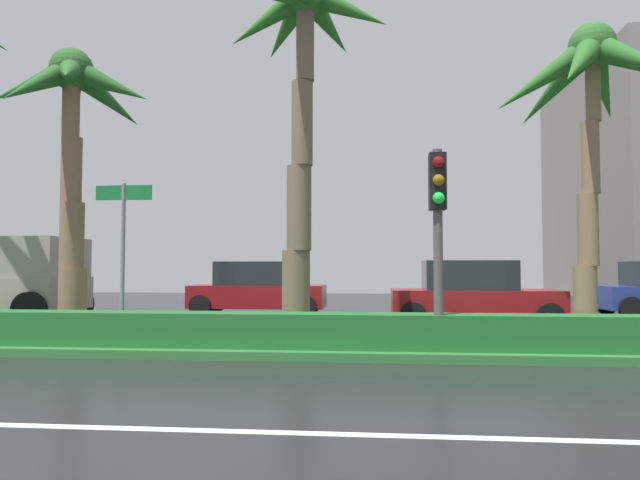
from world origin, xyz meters
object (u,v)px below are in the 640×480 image
(palm_tree_centre, at_px, (303,60))
(traffic_signal_median_right, at_px, (438,211))
(street_name_sign, at_px, (123,239))
(car_in_traffic_second, at_px, (472,295))
(palm_tree_centre_left, at_px, (72,116))
(palm_tree_centre_right, at_px, (593,90))
(car_in_traffic_leading, at_px, (257,289))

(palm_tree_centre, xyz_separation_m, traffic_signal_median_right, (2.53, -1.78, -3.34))
(street_name_sign, height_order, car_in_traffic_second, street_name_sign)
(palm_tree_centre, bearing_deg, palm_tree_centre_left, -178.86)
(palm_tree_centre_left, distance_m, traffic_signal_median_right, 7.97)
(palm_tree_centre_left, distance_m, palm_tree_centre_right, 10.71)
(palm_tree_centre, bearing_deg, palm_tree_centre_right, 0.90)
(palm_tree_centre, height_order, traffic_signal_median_right, palm_tree_centre)
(car_in_traffic_second, bearing_deg, traffic_signal_median_right, -104.77)
(palm_tree_centre_right, distance_m, car_in_traffic_leading, 11.37)
(palm_tree_centre, height_order, palm_tree_centre_right, palm_tree_centre)
(palm_tree_centre_left, bearing_deg, palm_tree_centre_right, 1.01)
(palm_tree_centre_right, xyz_separation_m, car_in_traffic_second, (-1.77, 3.75, -4.24))
(traffic_signal_median_right, distance_m, street_name_sign, 5.88)
(palm_tree_centre_left, distance_m, car_in_traffic_second, 10.53)
(street_name_sign, distance_m, car_in_traffic_second, 8.91)
(street_name_sign, xyz_separation_m, car_in_traffic_second, (7.31, 4.95, -1.25))
(palm_tree_centre_left, bearing_deg, street_name_sign, -31.90)
(palm_tree_centre_right, xyz_separation_m, car_in_traffic_leading, (-8.13, 6.73, -4.24))
(car_in_traffic_second, bearing_deg, street_name_sign, -145.87)
(car_in_traffic_leading, relative_size, car_in_traffic_second, 1.00)
(car_in_traffic_second, bearing_deg, palm_tree_centre, -136.25)
(street_name_sign, distance_m, car_in_traffic_leading, 8.09)
(palm_tree_centre_right, distance_m, traffic_signal_median_right, 4.55)
(street_name_sign, bearing_deg, palm_tree_centre, 18.66)
(car_in_traffic_leading, bearing_deg, traffic_signal_median_right, -60.46)
(palm_tree_centre, relative_size, traffic_signal_median_right, 2.21)
(palm_tree_centre_right, xyz_separation_m, traffic_signal_median_right, (-3.25, -1.88, -2.57))
(traffic_signal_median_right, distance_m, car_in_traffic_leading, 10.03)
(street_name_sign, bearing_deg, palm_tree_centre_left, 148.10)
(street_name_sign, bearing_deg, traffic_signal_median_right, -6.58)
(palm_tree_centre, relative_size, car_in_traffic_second, 1.75)
(palm_tree_centre_right, relative_size, car_in_traffic_leading, 1.45)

